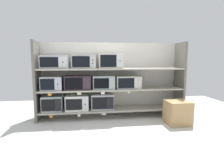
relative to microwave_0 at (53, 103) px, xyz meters
name	(u,v)px	position (x,y,z in m)	size (l,w,h in m)	color
ground	(120,134)	(1.28, -1.00, -0.36)	(7.10, 6.00, 0.02)	silver
back_panel	(110,79)	(1.28, 0.28, 0.48)	(3.30, 0.04, 1.66)	beige
upright_left	(37,81)	(-0.30, 0.00, 0.48)	(0.05, 0.50, 1.66)	#68645B
upright_right	(180,79)	(2.85, 0.00, 0.48)	(0.05, 0.50, 1.66)	#68645B
shelf_0	(112,109)	(1.28, 0.00, -0.18)	(3.10, 0.50, 0.03)	#ADA899
microwave_0	(53,103)	(0.00, 0.00, 0.00)	(0.42, 0.42, 0.32)	#97A6A6
microwave_1	(77,102)	(0.51, 0.00, 0.00)	(0.49, 0.42, 0.32)	silver
microwave_2	(102,101)	(1.05, 0.00, 0.00)	(0.48, 0.35, 0.33)	#B3B8BE
price_tag_0	(51,116)	(0.00, -0.25, -0.22)	(0.06, 0.00, 0.05)	orange
price_tag_1	(79,115)	(0.55, -0.25, -0.22)	(0.06, 0.00, 0.05)	beige
price_tag_2	(104,114)	(1.07, -0.25, -0.21)	(0.09, 0.00, 0.03)	white
shelf_1	(112,89)	(1.28, 0.00, 0.27)	(3.10, 0.50, 0.03)	#ADA899
microwave_3	(52,83)	(0.00, 0.00, 0.43)	(0.43, 0.41, 0.28)	#B3B4C2
microwave_4	(78,82)	(0.53, 0.00, 0.43)	(0.55, 0.39, 0.29)	#352830
microwave_5	(103,82)	(1.08, 0.00, 0.43)	(0.47, 0.42, 0.29)	#97A3A2
microwave_6	(128,82)	(1.63, 0.00, 0.43)	(0.54, 0.39, 0.27)	beige
price_tag_3	(50,95)	(-0.01, -0.25, 0.23)	(0.07, 0.00, 0.04)	orange
price_tag_4	(79,94)	(0.57, -0.25, 0.23)	(0.08, 0.00, 0.04)	beige
price_tag_5	(103,93)	(1.05, -0.25, 0.23)	(0.08, 0.00, 0.04)	white
price_tag_6	(129,92)	(1.60, -0.25, 0.23)	(0.05, 0.00, 0.04)	beige
shelf_2	(112,69)	(1.28, 0.00, 0.72)	(3.10, 0.50, 0.03)	#ADA899
microwave_7	(55,62)	(0.07, 0.00, 0.87)	(0.57, 0.37, 0.27)	#BABBBF
microwave_8	(84,62)	(0.67, 0.00, 0.88)	(0.50, 0.44, 0.29)	#BBBBB5
microwave_9	(110,61)	(1.24, 0.00, 0.89)	(0.51, 0.41, 0.31)	silver
shipping_carton	(178,112)	(2.50, -0.64, -0.12)	(0.44, 0.44, 0.46)	tan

